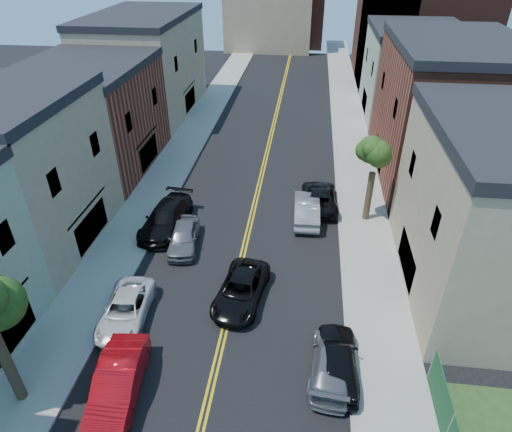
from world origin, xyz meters
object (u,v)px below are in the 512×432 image
(red_sedan, at_px, (118,382))
(dark_car_right_far, at_px, (319,197))
(white_pickup, at_px, (126,310))
(black_car_left, at_px, (166,218))
(grey_car_right, at_px, (333,361))
(black_suv_lane, at_px, (241,290))
(silver_car_right, at_px, (307,209))
(black_car_right, at_px, (338,360))
(grey_car_left, at_px, (184,237))

(red_sedan, bearing_deg, dark_car_right_far, 56.83)
(white_pickup, bearing_deg, black_car_left, 88.31)
(white_pickup, xyz_separation_m, grey_car_right, (10.41, -1.98, 0.03))
(white_pickup, xyz_separation_m, black_suv_lane, (5.63, 2.15, 0.03))
(black_car_left, distance_m, black_suv_lane, 8.64)
(black_car_left, bearing_deg, black_suv_lane, -40.20)
(red_sedan, distance_m, silver_car_right, 16.79)
(black_car_right, relative_size, dark_car_right_far, 0.87)
(black_car_right, distance_m, silver_car_right, 12.77)
(grey_car_left, bearing_deg, grey_car_right, -50.02)
(red_sedan, height_order, grey_car_right, red_sedan)
(black_car_right, xyz_separation_m, black_suv_lane, (-5.00, 4.12, -0.08))
(black_car_left, relative_size, black_car_right, 1.25)
(red_sedan, xyz_separation_m, black_suv_lane, (4.30, 6.44, -0.12))
(grey_car_left, relative_size, silver_car_right, 0.89)
(grey_car_left, bearing_deg, white_pickup, -108.43)
(grey_car_right, distance_m, black_suv_lane, 6.32)
(grey_car_left, xyz_separation_m, black_car_right, (9.30, -8.49, 0.04))
(white_pickup, distance_m, black_suv_lane, 6.03)
(black_car_left, bearing_deg, red_sedan, -76.54)
(black_suv_lane, bearing_deg, grey_car_right, -33.15)
(silver_car_right, xyz_separation_m, black_suv_lane, (-3.30, -8.54, -0.11))
(red_sedan, height_order, silver_car_right, red_sedan)
(red_sedan, distance_m, black_car_right, 9.58)
(black_car_right, relative_size, silver_car_right, 0.94)
(red_sedan, bearing_deg, white_pickup, 100.84)
(red_sedan, height_order, white_pickup, red_sedan)
(white_pickup, bearing_deg, dark_car_right_far, 47.69)
(white_pickup, height_order, silver_car_right, silver_car_right)
(grey_car_right, bearing_deg, black_car_left, -38.03)
(grey_car_right, distance_m, dark_car_right_far, 14.52)
(silver_car_right, distance_m, black_suv_lane, 9.16)
(red_sedan, distance_m, white_pickup, 4.49)
(silver_car_right, bearing_deg, grey_car_right, 94.49)
(red_sedan, distance_m, black_car_left, 12.76)
(white_pickup, height_order, black_suv_lane, black_suv_lane)
(white_pickup, distance_m, black_car_left, 8.38)
(black_car_left, relative_size, dark_car_right_far, 1.09)
(silver_car_right, relative_size, dark_car_right_far, 0.93)
(grey_car_left, relative_size, grey_car_right, 0.91)
(dark_car_right_far, distance_m, black_suv_lane, 11.19)
(white_pickup, relative_size, grey_car_right, 1.00)
(black_car_left, height_order, silver_car_right, black_car_left)
(dark_car_right_far, bearing_deg, grey_car_left, 31.97)
(grey_car_left, height_order, black_car_right, black_car_right)
(black_car_left, distance_m, grey_car_right, 14.94)
(dark_car_right_far, xyz_separation_m, black_suv_lane, (-4.19, -10.38, -0.03))
(grey_car_right, bearing_deg, dark_car_right_far, -81.87)
(black_car_right, xyz_separation_m, dark_car_right_far, (-0.81, 14.50, -0.05))
(red_sedan, xyz_separation_m, black_car_right, (9.30, 2.32, -0.04))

